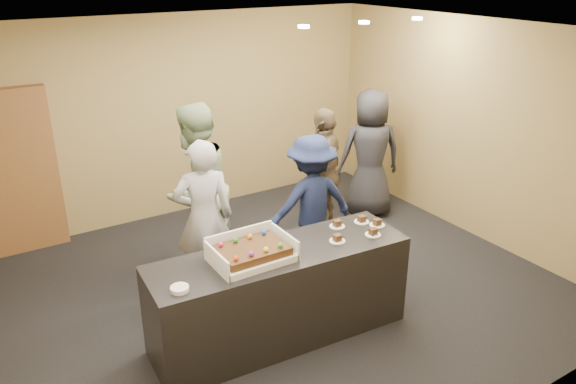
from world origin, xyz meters
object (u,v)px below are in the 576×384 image
(plate_stack, at_px, (180,289))
(person_navy_man, at_px, (311,202))
(cake_box, at_px, (251,254))
(sheet_cake, at_px, (252,250))
(person_server_grey, at_px, (204,218))
(storage_cabinet, at_px, (17,173))
(person_dark_suit, at_px, (370,154))
(person_sage_man, at_px, (196,189))
(person_brown_extra, at_px, (324,174))
(serving_counter, at_px, (280,295))

(plate_stack, xyz_separation_m, person_navy_man, (2.01, 1.11, -0.14))
(cake_box, distance_m, sheet_cake, 0.06)
(person_server_grey, bearing_deg, plate_stack, 74.90)
(storage_cabinet, distance_m, person_dark_suit, 4.41)
(person_navy_man, bearing_deg, person_sage_man, -22.02)
(sheet_cake, height_order, plate_stack, sheet_cake)
(sheet_cake, bearing_deg, person_server_grey, 87.51)
(person_dark_suit, bearing_deg, cake_box, 53.09)
(storage_cabinet, height_order, person_dark_suit, storage_cabinet)
(storage_cabinet, relative_size, sheet_cake, 3.38)
(person_server_grey, bearing_deg, sheet_cake, 103.99)
(person_sage_man, bearing_deg, cake_box, 48.47)
(sheet_cake, height_order, person_navy_man, person_navy_man)
(person_server_grey, height_order, person_brown_extra, person_server_grey)
(person_navy_man, distance_m, person_dark_suit, 1.65)
(sheet_cake, relative_size, person_server_grey, 0.35)
(serving_counter, distance_m, person_dark_suit, 3.05)
(plate_stack, bearing_deg, cake_box, 11.96)
(cake_box, height_order, sheet_cake, cake_box)
(serving_counter, relative_size, sheet_cake, 4.08)
(serving_counter, relative_size, person_sage_man, 1.25)
(sheet_cake, relative_size, person_dark_suit, 0.33)
(serving_counter, distance_m, person_sage_man, 1.71)
(person_sage_man, relative_size, person_dark_suit, 1.09)
(serving_counter, height_order, sheet_cake, sheet_cake)
(person_navy_man, height_order, person_dark_suit, person_dark_suit)
(person_dark_suit, bearing_deg, person_sage_man, 23.67)
(storage_cabinet, height_order, cake_box, storage_cabinet)
(person_dark_suit, bearing_deg, storage_cabinet, 2.90)
(serving_counter, distance_m, cake_box, 0.57)
(serving_counter, relative_size, person_dark_suit, 1.36)
(serving_counter, xyz_separation_m, person_dark_suit, (2.48, 1.73, 0.43))
(serving_counter, height_order, person_server_grey, person_server_grey)
(serving_counter, distance_m, person_brown_extra, 2.19)
(storage_cabinet, xyz_separation_m, person_brown_extra, (3.26, -1.63, -0.15))
(person_server_grey, bearing_deg, person_sage_man, -88.40)
(plate_stack, bearing_deg, person_navy_man, 28.98)
(person_sage_man, height_order, person_dark_suit, person_sage_man)
(storage_cabinet, bearing_deg, person_server_grey, -53.74)
(storage_cabinet, bearing_deg, person_sage_man, -43.06)
(cake_box, xyz_separation_m, person_sage_man, (0.18, 1.60, 0.02))
(person_navy_man, height_order, person_brown_extra, person_brown_extra)
(person_sage_man, height_order, person_brown_extra, person_sage_man)
(cake_box, xyz_separation_m, person_server_grey, (0.05, 1.09, -0.10))
(person_navy_man, bearing_deg, person_dark_suit, -145.32)
(cake_box, bearing_deg, sheet_cake, -90.93)
(person_brown_extra, bearing_deg, serving_counter, 6.15)
(cake_box, bearing_deg, storage_cabinet, 114.68)
(person_dark_suit, bearing_deg, plate_stack, 49.49)
(serving_counter, xyz_separation_m, person_server_grey, (-0.23, 1.12, 0.40))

